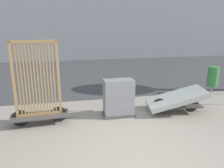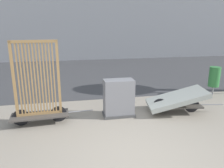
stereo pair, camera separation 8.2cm
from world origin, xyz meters
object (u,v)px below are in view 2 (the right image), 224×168
(bike_cart_with_bedframe, at_px, (38,94))
(utility_cabinet, at_px, (119,99))
(trash_bin, at_px, (214,77))
(bike_cart_with_mattress, at_px, (176,100))

(bike_cart_with_bedframe, height_order, utility_cabinet, bike_cart_with_bedframe)
(utility_cabinet, distance_m, trash_bin, 4.15)
(bike_cart_with_bedframe, relative_size, trash_bin, 2.04)
(bike_cart_with_bedframe, bearing_deg, trash_bin, 8.58)
(bike_cart_with_mattress, distance_m, trash_bin, 2.57)
(utility_cabinet, xyz_separation_m, trash_bin, (3.96, 1.20, 0.21))
(bike_cart_with_mattress, bearing_deg, trash_bin, 40.49)
(bike_cart_with_bedframe, bearing_deg, utility_cabinet, -0.55)
(bike_cart_with_mattress, distance_m, utility_cabinet, 1.78)
(bike_cart_with_mattress, height_order, trash_bin, trash_bin)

